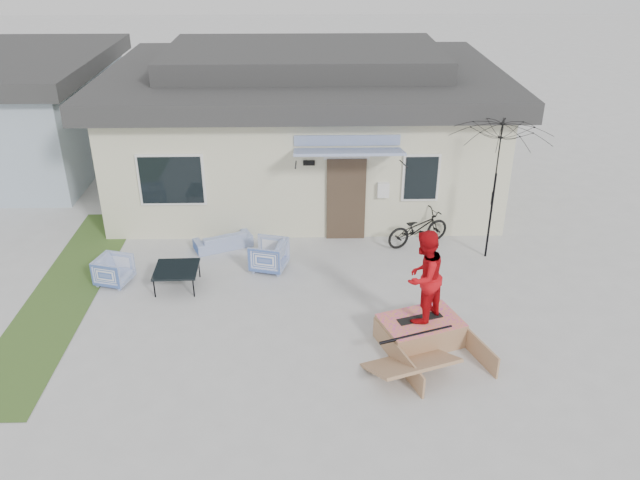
{
  "coord_description": "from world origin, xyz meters",
  "views": [
    {
      "loc": [
        0.03,
        -9.89,
        7.27
      ],
      "look_at": [
        0.3,
        1.8,
        1.3
      ],
      "focal_mm": 35.87,
      "sensor_mm": 36.0,
      "label": 1
    }
  ],
  "objects_px": {
    "loveseat": "(223,237)",
    "armchair_left": "(114,269)",
    "armchair_right": "(269,254)",
    "patio_umbrella": "(494,188)",
    "bicycle": "(418,225)",
    "skate_ramp": "(420,331)",
    "coffee_table": "(177,278)",
    "skateboard": "(420,318)",
    "skater": "(424,275)"
  },
  "relations": [
    {
      "from": "armchair_right",
      "to": "patio_umbrella",
      "type": "xyz_separation_m",
      "value": [
        5.13,
        0.49,
        1.36
      ]
    },
    {
      "from": "armchair_left",
      "to": "bicycle",
      "type": "relative_size",
      "value": 0.42
    },
    {
      "from": "coffee_table",
      "to": "bicycle",
      "type": "bearing_deg",
      "value": 18.95
    },
    {
      "from": "armchair_left",
      "to": "armchair_right",
      "type": "distance_m",
      "value": 3.41
    },
    {
      "from": "armchair_right",
      "to": "bicycle",
      "type": "height_order",
      "value": "bicycle"
    },
    {
      "from": "skateboard",
      "to": "armchair_left",
      "type": "bearing_deg",
      "value": 141.87
    },
    {
      "from": "patio_umbrella",
      "to": "skateboard",
      "type": "height_order",
      "value": "patio_umbrella"
    },
    {
      "from": "patio_umbrella",
      "to": "armchair_right",
      "type": "bearing_deg",
      "value": -174.54
    },
    {
      "from": "skate_ramp",
      "to": "loveseat",
      "type": "bearing_deg",
      "value": 116.88
    },
    {
      "from": "coffee_table",
      "to": "armchair_left",
      "type": "bearing_deg",
      "value": 172.18
    },
    {
      "from": "armchair_right",
      "to": "skater",
      "type": "xyz_separation_m",
      "value": [
        2.98,
        -2.84,
        1.05
      ]
    },
    {
      "from": "loveseat",
      "to": "skater",
      "type": "height_order",
      "value": "skater"
    },
    {
      "from": "coffee_table",
      "to": "skateboard",
      "type": "distance_m",
      "value": 5.37
    },
    {
      "from": "loveseat",
      "to": "patio_umbrella",
      "type": "relative_size",
      "value": 0.51
    },
    {
      "from": "skate_ramp",
      "to": "skater",
      "type": "distance_m",
      "value": 1.2
    },
    {
      "from": "loveseat",
      "to": "bicycle",
      "type": "bearing_deg",
      "value": 157.09
    },
    {
      "from": "armchair_left",
      "to": "patio_umbrella",
      "type": "bearing_deg",
      "value": -66.77
    },
    {
      "from": "coffee_table",
      "to": "armchair_right",
      "type": "bearing_deg",
      "value": 21.17
    },
    {
      "from": "loveseat",
      "to": "armchair_left",
      "type": "height_order",
      "value": "armchair_left"
    },
    {
      "from": "loveseat",
      "to": "armchair_right",
      "type": "distance_m",
      "value": 1.6
    },
    {
      "from": "armchair_right",
      "to": "coffee_table",
      "type": "relative_size",
      "value": 0.84
    },
    {
      "from": "patio_umbrella",
      "to": "skateboard",
      "type": "bearing_deg",
      "value": -122.74
    },
    {
      "from": "coffee_table",
      "to": "bicycle",
      "type": "height_order",
      "value": "bicycle"
    },
    {
      "from": "skateboard",
      "to": "skate_ramp",
      "type": "bearing_deg",
      "value": -88.84
    },
    {
      "from": "coffee_table",
      "to": "skateboard",
      "type": "xyz_separation_m",
      "value": [
        4.94,
        -2.09,
        0.29
      ]
    },
    {
      "from": "armchair_right",
      "to": "coffee_table",
      "type": "xyz_separation_m",
      "value": [
        -1.95,
        -0.76,
        -0.16
      ]
    },
    {
      "from": "skateboard",
      "to": "skater",
      "type": "height_order",
      "value": "skater"
    },
    {
      "from": "bicycle",
      "to": "skate_ramp",
      "type": "relative_size",
      "value": 0.85
    },
    {
      "from": "bicycle",
      "to": "skater",
      "type": "relative_size",
      "value": 0.92
    },
    {
      "from": "armchair_right",
      "to": "patio_umbrella",
      "type": "bearing_deg",
      "value": 110.69
    },
    {
      "from": "bicycle",
      "to": "patio_umbrella",
      "type": "xyz_separation_m",
      "value": [
        1.54,
        -0.66,
        1.22
      ]
    },
    {
      "from": "loveseat",
      "to": "coffee_table",
      "type": "distance_m",
      "value": 2.0
    },
    {
      "from": "armchair_right",
      "to": "skateboard",
      "type": "xyz_separation_m",
      "value": [
        2.98,
        -2.84,
        0.13
      ]
    },
    {
      "from": "coffee_table",
      "to": "skater",
      "type": "bearing_deg",
      "value": -22.92
    },
    {
      "from": "skate_ramp",
      "to": "armchair_left",
      "type": "bearing_deg",
      "value": 140.4
    },
    {
      "from": "skateboard",
      "to": "patio_umbrella",
      "type": "bearing_deg",
      "value": 38.9
    },
    {
      "from": "armchair_right",
      "to": "patio_umbrella",
      "type": "relative_size",
      "value": 0.29
    },
    {
      "from": "loveseat",
      "to": "skater",
      "type": "xyz_separation_m",
      "value": [
        4.15,
        -3.92,
        1.17
      ]
    },
    {
      "from": "loveseat",
      "to": "patio_umbrella",
      "type": "height_order",
      "value": "patio_umbrella"
    },
    {
      "from": "patio_umbrella",
      "to": "skater",
      "type": "xyz_separation_m",
      "value": [
        -2.14,
        -3.33,
        -0.31
      ]
    },
    {
      "from": "armchair_left",
      "to": "coffee_table",
      "type": "relative_size",
      "value": 0.76
    },
    {
      "from": "armchair_right",
      "to": "skate_ramp",
      "type": "bearing_deg",
      "value": 61.29
    },
    {
      "from": "skateboard",
      "to": "skater",
      "type": "xyz_separation_m",
      "value": [
        0.0,
        0.0,
        0.93
      ]
    },
    {
      "from": "armchair_left",
      "to": "bicycle",
      "type": "distance_m",
      "value": 7.16
    },
    {
      "from": "coffee_table",
      "to": "skater",
      "type": "relative_size",
      "value": 0.51
    },
    {
      "from": "skate_ramp",
      "to": "skateboard",
      "type": "relative_size",
      "value": 2.22
    },
    {
      "from": "armchair_right",
      "to": "patio_umbrella",
      "type": "height_order",
      "value": "patio_umbrella"
    },
    {
      "from": "skateboard",
      "to": "skater",
      "type": "bearing_deg",
      "value": 0.0
    },
    {
      "from": "coffee_table",
      "to": "skate_ramp",
      "type": "distance_m",
      "value": 5.39
    },
    {
      "from": "armchair_right",
      "to": "patio_umbrella",
      "type": "distance_m",
      "value": 5.33
    }
  ]
}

